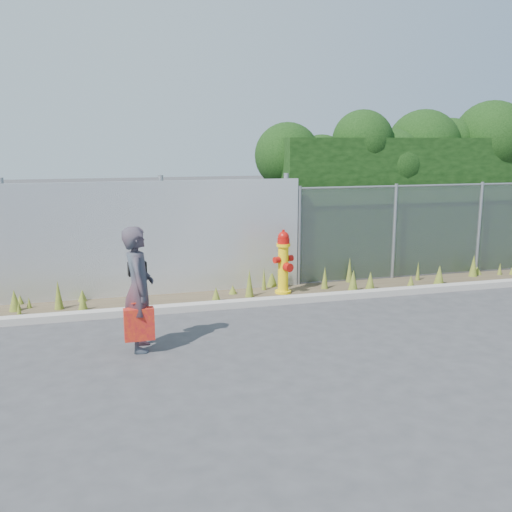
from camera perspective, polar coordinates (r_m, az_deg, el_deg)
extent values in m
plane|color=#39383B|center=(8.81, 4.34, -8.04)|extent=(80.00, 80.00, 0.00)
cube|color=#A29A92|center=(10.42, 1.01, -4.56)|extent=(16.00, 0.22, 0.12)
cube|color=#473A29|center=(10.99, 0.13, -4.01)|extent=(16.00, 1.20, 0.01)
cone|color=#54661E|center=(10.45, -16.94, -4.36)|extent=(0.17, 0.17, 0.36)
cone|color=#54661E|center=(11.32, 0.80, -2.33)|extent=(0.10, 0.10, 0.48)
cone|color=#54661E|center=(10.82, -0.67, -2.80)|extent=(0.17, 0.17, 0.54)
cone|color=#54661E|center=(11.08, -2.34, -3.43)|extent=(0.17, 0.17, 0.18)
cone|color=#54661E|center=(10.81, -23.00, -4.16)|extent=(0.21, 0.21, 0.39)
cone|color=#54661E|center=(12.11, 9.33, -1.43)|extent=(0.14, 0.14, 0.53)
cone|color=#54661E|center=(10.62, -19.16, -3.75)|extent=(0.16, 0.16, 0.53)
cone|color=#54661E|center=(13.34, 20.92, -0.96)|extent=(0.19, 0.19, 0.49)
cone|color=#54661E|center=(11.55, 11.36, -2.52)|extent=(0.20, 0.20, 0.38)
cone|color=#54661E|center=(13.73, 23.20, -1.25)|extent=(0.10, 0.10, 0.27)
cone|color=#54661E|center=(11.51, 2.72, -1.99)|extent=(0.21, 0.21, 0.52)
cone|color=#54661E|center=(13.88, 24.21, -1.40)|extent=(0.11, 0.11, 0.18)
cone|color=#54661E|center=(11.51, 6.89, -2.23)|extent=(0.14, 0.14, 0.46)
cone|color=#54661E|center=(11.24, -10.09, -2.90)|extent=(0.11, 0.11, 0.37)
cone|color=#54661E|center=(12.31, 17.85, -1.90)|extent=(0.23, 0.23, 0.42)
cone|color=#54661E|center=(11.37, 9.69, -2.52)|extent=(0.21, 0.21, 0.44)
cone|color=#54661E|center=(10.57, -4.02, -3.91)|extent=(0.18, 0.18, 0.28)
cone|color=#54661E|center=(10.73, -12.43, -3.80)|extent=(0.09, 0.09, 0.32)
cone|color=#54661E|center=(11.24, -22.51, -4.11)|extent=(0.12, 0.12, 0.18)
cone|color=#54661E|center=(13.61, 21.24, -1.41)|extent=(0.21, 0.21, 0.18)
cone|color=#54661E|center=(11.05, -16.97, -3.85)|extent=(0.17, 0.17, 0.23)
cone|color=#54661E|center=(12.61, 15.89, -1.51)|extent=(0.09, 0.09, 0.41)
cone|color=#54661E|center=(10.55, -22.63, -4.87)|extent=(0.08, 0.08, 0.26)
cone|color=#54661E|center=(10.91, -21.74, -4.43)|extent=(0.09, 0.09, 0.21)
cone|color=#54661E|center=(11.98, 15.22, -2.52)|extent=(0.16, 0.16, 0.26)
cone|color=#54661E|center=(11.62, 1.54, -2.10)|extent=(0.24, 0.24, 0.43)
cube|color=silver|center=(10.97, -17.33, 1.30)|extent=(8.50, 0.08, 2.20)
cylinder|color=gray|center=(11.20, -23.73, 1.31)|extent=(0.10, 0.10, 2.30)
cylinder|color=gray|center=(11.13, -9.34, 2.07)|extent=(0.10, 0.10, 2.30)
cylinder|color=gray|center=(11.65, 2.98, 2.62)|extent=(0.10, 0.10, 2.30)
cube|color=gray|center=(13.06, 17.69, 2.39)|extent=(6.50, 0.03, 2.00)
cylinder|color=gray|center=(12.95, 17.95, 6.76)|extent=(6.50, 0.04, 0.04)
cylinder|color=gray|center=(11.64, 4.33, 1.97)|extent=(0.07, 0.07, 2.05)
cylinder|color=gray|center=(12.52, 13.65, 2.35)|extent=(0.07, 0.07, 2.05)
cylinder|color=gray|center=(13.66, 21.40, 2.62)|extent=(0.07, 0.07, 2.05)
cube|color=black|center=(14.00, 16.63, 5.09)|extent=(7.30, 1.60, 3.00)
sphere|color=black|center=(12.69, 3.16, 10.02)|extent=(1.44, 1.44, 1.44)
sphere|color=black|center=(13.00, 6.54, 9.17)|extent=(1.29, 1.29, 1.29)
sphere|color=black|center=(12.90, 10.61, 11.27)|extent=(1.34, 1.34, 1.34)
sphere|color=black|center=(13.36, 13.48, 8.96)|extent=(1.53, 1.53, 1.53)
sphere|color=black|center=(13.93, 16.40, 10.46)|extent=(1.69, 1.69, 1.69)
sphere|color=black|center=(14.36, 18.90, 10.64)|extent=(1.16, 1.16, 1.16)
sphere|color=black|center=(14.73, 22.47, 10.80)|extent=(1.76, 1.76, 1.76)
cylinder|color=yellow|center=(11.16, 2.71, -3.63)|extent=(0.31, 0.31, 0.07)
cylinder|color=yellow|center=(11.06, 2.73, -1.42)|extent=(0.20, 0.20, 0.95)
cylinder|color=yellow|center=(10.96, 2.76, 1.12)|extent=(0.27, 0.27, 0.06)
cylinder|color=#B20F0A|center=(10.94, 2.76, 1.52)|extent=(0.23, 0.23, 0.11)
sphere|color=#B20F0A|center=(10.93, 2.77, 1.92)|extent=(0.21, 0.21, 0.21)
cylinder|color=#B20F0A|center=(10.91, 2.77, 2.50)|extent=(0.06, 0.06, 0.06)
cylinder|color=#B20F0A|center=(10.96, 1.97, -0.36)|extent=(0.11, 0.12, 0.12)
cylinder|color=#B20F0A|center=(11.06, 3.51, -0.27)|extent=(0.11, 0.12, 0.12)
cylinder|color=#B20F0A|center=(10.89, 2.99, -1.16)|extent=(0.17, 0.13, 0.17)
imported|color=#0E505E|center=(8.19, -11.66, -3.24)|extent=(0.46, 0.67, 1.78)
cube|color=#9F091F|center=(8.13, -11.60, -6.69)|extent=(0.41, 0.15, 0.46)
cylinder|color=#9F091F|center=(8.04, -11.69, -4.63)|extent=(0.20, 0.02, 0.02)
cube|color=black|center=(8.32, -11.79, -1.26)|extent=(0.26, 0.11, 0.20)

